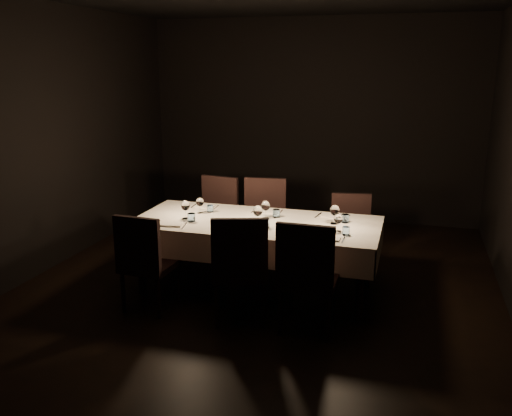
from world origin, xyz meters
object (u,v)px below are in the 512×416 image
(dining_table, at_px, (256,228))
(chair_far_center, at_px, (263,219))
(chair_near_right, at_px, (307,273))
(chair_near_left, at_px, (145,259))
(chair_far_left, at_px, (216,215))
(chair_near_center, at_px, (240,265))
(chair_far_right, at_px, (351,231))

(dining_table, relative_size, chair_far_center, 2.44)
(chair_near_right, bearing_deg, chair_far_center, -61.14)
(chair_near_left, xyz_separation_m, chair_far_center, (0.75, 1.53, 0.03))
(dining_table, distance_m, chair_far_left, 1.12)
(chair_near_left, bearing_deg, chair_far_center, -112.64)
(chair_near_center, bearing_deg, chair_near_left, -16.64)
(chair_near_left, distance_m, chair_far_right, 2.33)
(chair_far_right, bearing_deg, dining_table, -150.14)
(chair_far_right, bearing_deg, chair_far_center, 169.57)
(dining_table, distance_m, chair_near_center, 0.77)
(dining_table, xyz_separation_m, chair_far_center, (-0.13, 0.75, -0.13))
(chair_far_center, bearing_deg, chair_near_right, -68.89)
(dining_table, distance_m, chair_near_right, 1.05)
(chair_near_center, height_order, chair_far_center, chair_near_center)
(dining_table, bearing_deg, chair_near_left, -138.27)
(chair_far_center, xyz_separation_m, chair_far_right, (1.02, -0.01, -0.05))
(chair_near_left, bearing_deg, chair_near_center, -175.28)
(chair_far_center, distance_m, chair_far_right, 1.02)
(chair_near_left, relative_size, chair_near_center, 0.94)
(chair_far_center, bearing_deg, chair_near_left, -123.17)
(chair_far_left, distance_m, chair_far_center, 0.63)
(chair_far_right, bearing_deg, chair_near_right, -107.16)
(chair_near_left, bearing_deg, chair_near_right, -176.55)
(chair_near_right, height_order, chair_far_right, chair_near_right)
(chair_near_center, xyz_separation_m, chair_far_left, (-0.82, 1.58, -0.02))
(dining_table, xyz_separation_m, chair_near_center, (0.07, -0.76, -0.12))
(chair_far_center, relative_size, chair_far_right, 1.12)
(chair_near_right, bearing_deg, chair_near_center, -1.23)
(chair_far_left, bearing_deg, chair_near_right, -39.86)
(dining_table, distance_m, chair_far_center, 0.77)
(chair_far_center, bearing_deg, chair_far_left, 166.36)
(chair_near_center, height_order, chair_far_left, chair_near_center)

